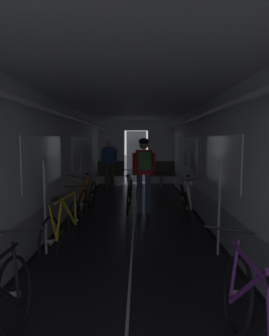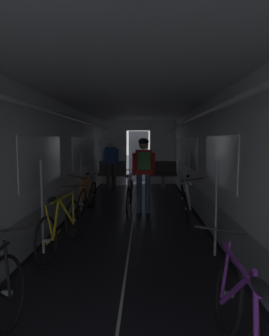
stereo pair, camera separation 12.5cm
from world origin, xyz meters
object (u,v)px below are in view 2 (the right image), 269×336
bench_seat_far_right (163,172)px  bicycle_orange (87,197)px  bicycle_silver_in_aisle (129,194)px  person_standing_near_bench (111,161)px  bicycle_purple (248,327)px  bench_seat_far_left (112,172)px  person_cyclist_aisle (144,167)px  bicycle_yellow (61,226)px  bicycle_white (186,201)px

bench_seat_far_right → bicycle_orange: (-1.98, -3.62, -0.19)m
bicycle_silver_in_aisle → person_standing_near_bench: 3.06m
bicycle_purple → person_standing_near_bench: (-1.86, 7.78, 0.60)m
person_standing_near_bench → bench_seat_far_left: bearing=90.4°
bench_seat_far_left → bicycle_silver_in_aisle: size_ratio=0.58×
bicycle_silver_in_aisle → bicycle_purple: bearing=-77.6°
bench_seat_far_left → person_cyclist_aisle: (1.12, -3.54, 0.50)m
bench_seat_far_right → bicycle_orange: 4.13m
bench_seat_far_right → person_standing_near_bench: person_standing_near_bench is taller
bench_seat_far_right → person_cyclist_aisle: person_cyclist_aisle is taller
bicycle_purple → person_cyclist_aisle: bearing=99.1°
bicycle_orange → bicycle_silver_in_aisle: 1.02m
bicycle_purple → bicycle_yellow: size_ratio=1.00×
person_cyclist_aisle → bicycle_white: bearing=-23.9°
bicycle_silver_in_aisle → bench_seat_far_right: bearing=72.7°
bicycle_orange → bicycle_purple: size_ratio=1.00×
bicycle_orange → bicycle_yellow: bearing=-88.5°
bench_seat_far_left → bicycle_white: 4.44m
bicycle_yellow → person_cyclist_aisle: size_ratio=0.98×
bench_seat_far_left → bicycle_yellow: bench_seat_far_left is taller
person_standing_near_bench → bicycle_white: bearing=-60.4°
bicycle_yellow → bicycle_white: size_ratio=1.00×
person_cyclist_aisle → bicycle_yellow: bearing=-117.9°
bench_seat_far_left → person_cyclist_aisle: 3.75m
bicycle_orange → bicycle_silver_in_aisle: (0.96, 0.35, 0.00)m
bench_seat_far_right → person_cyclist_aisle: size_ratio=0.57×
bicycle_orange → person_standing_near_bench: 3.30m
bicycle_orange → bicycle_silver_in_aisle: size_ratio=1.00×
bench_seat_far_left → bicycle_white: size_ratio=0.58×
bench_seat_far_right → bicycle_orange: bearing=-118.7°
bicycle_purple → bicycle_yellow: bearing=131.0°
bench_seat_far_left → bench_seat_far_right: same height
person_cyclist_aisle → person_standing_near_bench: 3.36m
bicycle_yellow → bicycle_silver_in_aisle: bearing=70.9°
bicycle_white → bicycle_silver_in_aisle: size_ratio=1.00×
bench_seat_far_right → bicycle_orange: bicycle_orange is taller
bicycle_purple → bicycle_silver_in_aisle: 5.00m
bicycle_white → bicycle_silver_in_aisle: (-1.25, 0.67, 0.00)m
bicycle_purple → person_cyclist_aisle: 4.73m
bench_seat_far_right → person_standing_near_bench: bearing=-168.2°
bicycle_orange → bicycle_white: size_ratio=1.00×
bicycle_purple → bicycle_white: bearing=87.7°
bench_seat_far_left → bench_seat_far_right: bearing=0.0°
person_standing_near_bench → bicycle_orange: bearing=-93.2°
bicycle_white → bicycle_silver_in_aisle: bicycle_white is taller
bench_seat_far_left → bicycle_purple: bearing=-77.2°
bicycle_orange → bicycle_yellow: (0.06, -2.26, 0.00)m
bench_seat_far_left → person_standing_near_bench: bearing=-89.6°
bench_seat_far_left → person_standing_near_bench: size_ratio=0.58×
bicycle_white → person_cyclist_aisle: bearing=156.1°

